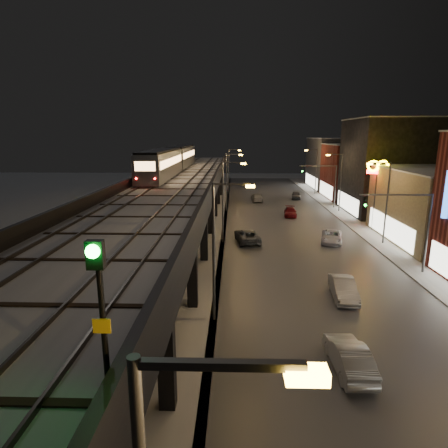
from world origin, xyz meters
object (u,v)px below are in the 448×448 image
object	(u,v)px
subway_train	(173,159)
car_onc_red	(296,195)
rail_signal	(98,285)
car_mid_silver	(247,236)
car_onc_white	(290,212)
car_mid_dark	(257,198)
car_near_white	(349,357)
car_far_white	(246,184)
car_onc_dark	(332,237)
car_onc_silver	(343,289)

from	to	relation	value
subway_train	car_onc_red	world-z (taller)	subway_train
rail_signal	car_mid_silver	distance (m)	34.91
rail_signal	car_onc_white	distance (m)	49.52
rail_signal	car_mid_dark	size ratio (longest dim) A/B	0.66
car_near_white	car_mid_dark	size ratio (longest dim) A/B	0.94
car_far_white	car_onc_dark	size ratio (longest dim) A/B	0.77
rail_signal	car_onc_white	size ratio (longest dim) A/B	0.73
car_onc_dark	rail_signal	bearing A→B (deg)	-97.18
car_mid_silver	car_onc_dark	bearing A→B (deg)	171.13
car_onc_dark	car_mid_dark	bearing A→B (deg)	119.06
car_onc_white	car_onc_red	xyz separation A→B (m)	(3.35, 15.59, 0.08)
car_near_white	car_far_white	bearing A→B (deg)	-88.59
car_mid_dark	car_far_white	distance (m)	19.59
car_mid_dark	car_far_white	world-z (taller)	car_mid_dark
subway_train	car_near_white	distance (m)	41.51
car_mid_dark	car_onc_white	size ratio (longest dim) A/B	1.11
car_near_white	car_onc_red	world-z (taller)	car_near_white
car_far_white	rail_signal	bearing A→B (deg)	97.79
subway_train	car_mid_silver	world-z (taller)	subway_train
car_onc_silver	car_onc_white	size ratio (longest dim) A/B	1.03
subway_train	car_onc_white	bearing A→B (deg)	-2.15
subway_train	car_near_white	xyz separation A→B (m)	(14.94, -37.98, -7.56)
car_onc_dark	car_onc_white	xyz separation A→B (m)	(-2.60, 13.87, -0.03)
car_onc_silver	car_onc_dark	xyz separation A→B (m)	(2.85, 14.77, -0.08)
subway_train	car_onc_red	distance (m)	26.63
subway_train	car_far_white	bearing A→B (deg)	69.83
car_far_white	car_onc_dark	world-z (taller)	car_onc_dark
car_mid_silver	car_onc_silver	bearing A→B (deg)	104.97
subway_train	car_onc_dark	xyz separation A→B (m)	(19.95, -14.52, -7.66)
subway_train	car_onc_white	xyz separation A→B (m)	(17.35, -0.65, -7.68)
car_onc_red	car_onc_silver	bearing A→B (deg)	-85.66
car_mid_silver	car_onc_dark	world-z (taller)	car_mid_silver
car_near_white	car_onc_red	distance (m)	53.24
car_far_white	car_onc_silver	xyz separation A→B (m)	(5.47, -60.95, 0.12)
car_onc_dark	car_far_white	bearing A→B (deg)	114.92
car_near_white	car_far_white	distance (m)	69.73
car_onc_dark	car_onc_white	distance (m)	14.11
car_near_white	car_onc_silver	world-z (taller)	car_near_white
subway_train	car_far_white	distance (m)	34.60
subway_train	car_onc_silver	distance (m)	34.74
rail_signal	car_mid_dark	distance (m)	61.30
car_near_white	car_onc_red	size ratio (longest dim) A/B	1.09
car_onc_white	subway_train	bearing A→B (deg)	-175.52
car_near_white	car_mid_dark	bearing A→B (deg)	-89.24
subway_train	car_onc_silver	world-z (taller)	subway_train
car_far_white	car_onc_white	distance (m)	32.82
car_mid_dark	rail_signal	bearing A→B (deg)	81.60
car_mid_silver	car_onc_white	size ratio (longest dim) A/B	1.20
car_mid_dark	subway_train	bearing A→B (deg)	40.72
car_mid_silver	car_onc_white	xyz separation A→B (m)	(6.82, 13.89, -0.09)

